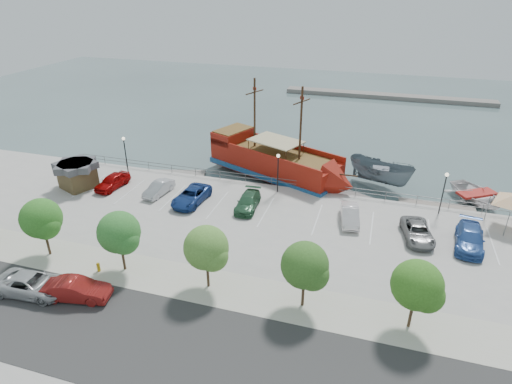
# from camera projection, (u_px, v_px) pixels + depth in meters

# --- Properties ---
(ground) EXTENTS (160.00, 160.00, 0.00)m
(ground) POSITION_uv_depth(u_px,v_px,m) (260.00, 231.00, 40.15)
(ground) COLOR #3F5253
(street) EXTENTS (100.00, 8.00, 0.04)m
(street) POSITION_uv_depth(u_px,v_px,m) (186.00, 350.00, 26.01)
(street) COLOR #333333
(street) RESTS_ON land_slab
(sidewalk) EXTENTS (100.00, 4.00, 0.05)m
(sidewalk) POSITION_uv_depth(u_px,v_px,m) (221.00, 289.00, 31.14)
(sidewalk) COLOR #B6B49C
(sidewalk) RESTS_ON land_slab
(seawall_railing) EXTENTS (50.00, 0.06, 1.00)m
(seawall_railing) POSITION_uv_depth(u_px,v_px,m) (280.00, 182.00, 46.14)
(seawall_railing) COLOR slate
(seawall_railing) RESTS_ON land_slab
(far_shore) EXTENTS (40.00, 3.00, 0.80)m
(far_shore) POSITION_uv_depth(u_px,v_px,m) (387.00, 96.00, 84.42)
(far_shore) COLOR slate
(far_shore) RESTS_ON ground
(pirate_ship) EXTENTS (18.94, 11.87, 11.84)m
(pirate_ship) POSITION_uv_depth(u_px,v_px,m) (283.00, 165.00, 49.23)
(pirate_ship) COLOR maroon
(pirate_ship) RESTS_ON ground
(patrol_boat) EXTENTS (8.23, 5.85, 2.99)m
(patrol_boat) POSITION_uv_depth(u_px,v_px,m) (380.00, 174.00, 48.15)
(patrol_boat) COLOR slate
(patrol_boat) RESTS_ON ground
(speedboat) EXTENTS (7.38, 7.95, 1.34)m
(speedboat) POSITION_uv_depth(u_px,v_px,m) (476.00, 197.00, 44.96)
(speedboat) COLOR silver
(speedboat) RESTS_ON ground
(dock_west) EXTENTS (6.85, 3.53, 0.38)m
(dock_west) POSITION_uv_depth(u_px,v_px,m) (178.00, 174.00, 51.33)
(dock_west) COLOR gray
(dock_west) RESTS_ON ground
(dock_mid) EXTENTS (6.45, 4.28, 0.36)m
(dock_mid) POSITION_uv_depth(u_px,v_px,m) (356.00, 198.00, 45.85)
(dock_mid) COLOR slate
(dock_mid) RESTS_ON ground
(dock_east) EXTENTS (7.46, 2.15, 0.43)m
(dock_east) POSITION_uv_depth(u_px,v_px,m) (437.00, 208.00, 43.73)
(dock_east) COLOR gray
(dock_east) RESTS_ON ground
(shed) EXTENTS (4.54, 4.54, 2.87)m
(shed) POSITION_uv_depth(u_px,v_px,m) (77.00, 174.00, 45.67)
(shed) COLOR brown
(shed) RESTS_ON land_slab
(street_van) EXTENTS (5.60, 2.94, 1.50)m
(street_van) POSITION_uv_depth(u_px,v_px,m) (32.00, 284.00, 30.45)
(street_van) COLOR #B5B8BB
(street_van) RESTS_ON street
(street_sedan) EXTENTS (4.90, 2.49, 1.54)m
(street_sedan) POSITION_uv_depth(u_px,v_px,m) (77.00, 290.00, 29.87)
(street_sedan) COLOR maroon
(street_sedan) RESTS_ON street
(fire_hydrant) EXTENTS (0.28, 0.28, 0.79)m
(fire_hydrant) POSITION_uv_depth(u_px,v_px,m) (98.00, 267.00, 32.82)
(fire_hydrant) COLOR gold
(fire_hydrant) RESTS_ON sidewalk
(lamp_post_left) EXTENTS (0.36, 0.36, 4.28)m
(lamp_post_left) POSITION_uv_depth(u_px,v_px,m) (125.00, 148.00, 48.63)
(lamp_post_left) COLOR black
(lamp_post_left) RESTS_ON land_slab
(lamp_post_mid) EXTENTS (0.36, 0.36, 4.28)m
(lamp_post_mid) POSITION_uv_depth(u_px,v_px,m) (278.00, 166.00, 43.95)
(lamp_post_mid) COLOR black
(lamp_post_mid) RESTS_ON land_slab
(lamp_post_right) EXTENTS (0.36, 0.36, 4.28)m
(lamp_post_right) POSITION_uv_depth(u_px,v_px,m) (444.00, 186.00, 39.79)
(lamp_post_right) COLOR black
(lamp_post_right) RESTS_ON land_slab
(tree_b) EXTENTS (3.30, 3.20, 5.00)m
(tree_b) POSITION_uv_depth(u_px,v_px,m) (42.00, 220.00, 33.47)
(tree_b) COLOR #473321
(tree_b) RESTS_ON sidewalk
(tree_c) EXTENTS (3.30, 3.20, 5.00)m
(tree_c) POSITION_uv_depth(u_px,v_px,m) (120.00, 234.00, 31.65)
(tree_c) COLOR #473321
(tree_c) RESTS_ON sidewalk
(tree_d) EXTENTS (3.30, 3.20, 5.00)m
(tree_d) POSITION_uv_depth(u_px,v_px,m) (208.00, 250.00, 29.83)
(tree_d) COLOR #473321
(tree_d) RESTS_ON sidewalk
(tree_e) EXTENTS (3.30, 3.20, 5.00)m
(tree_e) POSITION_uv_depth(u_px,v_px,m) (307.00, 267.00, 28.01)
(tree_e) COLOR #473321
(tree_e) RESTS_ON sidewalk
(tree_f) EXTENTS (3.30, 3.20, 5.00)m
(tree_f) POSITION_uv_depth(u_px,v_px,m) (419.00, 287.00, 26.19)
(tree_f) COLOR #473321
(tree_f) RESTS_ON sidewalk
(parked_car_a) EXTENTS (2.29, 4.62, 1.51)m
(parked_car_a) POSITION_uv_depth(u_px,v_px,m) (112.00, 181.00, 45.86)
(parked_car_a) COLOR #990606
(parked_car_a) RESTS_ON land_slab
(parked_car_b) EXTENTS (1.96, 4.23, 1.34)m
(parked_car_b) POSITION_uv_depth(u_px,v_px,m) (159.00, 188.00, 44.49)
(parked_car_b) COLOR #B4B6BB
(parked_car_b) RESTS_ON land_slab
(parked_car_c) EXTENTS (2.78, 5.42, 1.46)m
(parked_car_c) POSITION_uv_depth(u_px,v_px,m) (191.00, 196.00, 42.82)
(parked_car_c) COLOR navy
(parked_car_c) RESTS_ON land_slab
(parked_car_d) EXTENTS (2.22, 4.83, 1.37)m
(parked_car_d) POSITION_uv_depth(u_px,v_px,m) (248.00, 202.00, 41.79)
(parked_car_d) COLOR #2F603F
(parked_car_d) RESTS_ON land_slab
(parked_car_f) EXTENTS (2.23, 4.60, 1.45)m
(parked_car_f) POSITION_uv_depth(u_px,v_px,m) (350.00, 215.00, 39.41)
(parked_car_f) COLOR white
(parked_car_f) RESTS_ON land_slab
(parked_car_g) EXTENTS (3.07, 5.18, 1.35)m
(parked_car_g) POSITION_uv_depth(u_px,v_px,m) (417.00, 232.00, 36.87)
(parked_car_g) COLOR gray
(parked_car_g) RESTS_ON land_slab
(parked_car_h) EXTENTS (2.80, 5.62, 1.57)m
(parked_car_h) POSITION_uv_depth(u_px,v_px,m) (470.00, 238.00, 35.78)
(parked_car_h) COLOR #2F569F
(parked_car_h) RESTS_ON land_slab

